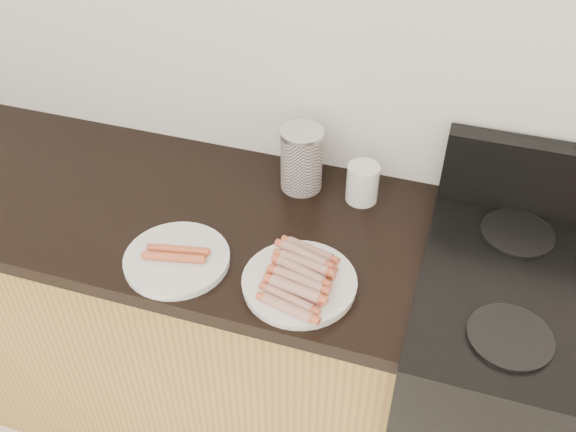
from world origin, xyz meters
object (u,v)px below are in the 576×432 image
(mug, at_px, (362,183))
(side_plate, at_px, (177,259))
(stove, at_px, (540,413))
(main_plate, at_px, (299,284))
(canister, at_px, (302,159))

(mug, bearing_deg, side_plate, -134.77)
(side_plate, distance_m, mug, 0.52)
(stove, relative_size, side_plate, 3.60)
(main_plate, xyz_separation_m, canister, (-0.10, 0.36, 0.08))
(stove, relative_size, mug, 8.60)
(side_plate, relative_size, canister, 1.42)
(canister, relative_size, mug, 1.68)
(side_plate, xyz_separation_m, mug, (0.37, 0.37, 0.04))
(main_plate, relative_size, mug, 2.45)
(stove, distance_m, mug, 0.79)
(mug, bearing_deg, stove, -19.59)
(stove, relative_size, canister, 5.10)
(stove, relative_size, main_plate, 3.50)
(main_plate, relative_size, canister, 1.46)
(main_plate, bearing_deg, canister, 106.16)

